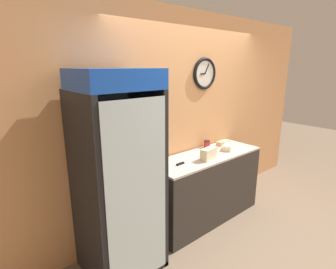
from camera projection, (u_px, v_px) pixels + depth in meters
name	position (u px, v px, depth m)	size (l,w,h in m)	color
ground_plane	(258.00, 247.00, 3.02)	(14.00, 14.00, 0.00)	#7A6651
wall_back	(190.00, 117.00, 3.53)	(5.20, 0.10, 2.70)	tan
prep_counter	(205.00, 187.00, 3.52)	(1.64, 0.56, 0.91)	#332D28
beverage_cooler	(115.00, 167.00, 2.52)	(0.72, 0.66, 2.01)	black
sandwich_stack_bottom	(209.00, 156.00, 3.24)	(0.26, 0.14, 0.07)	beige
sandwich_stack_middle	(209.00, 151.00, 3.22)	(0.26, 0.13, 0.07)	beige
sandwich_flat_left	(228.00, 147.00, 3.62)	(0.26, 0.20, 0.07)	beige
sandwich_flat_right	(223.00, 143.00, 3.83)	(0.22, 0.09, 0.06)	beige
chefs_knife	(184.00, 163.00, 3.11)	(0.33, 0.05, 0.02)	silver
condiment_jar	(207.00, 144.00, 3.70)	(0.09, 0.09, 0.11)	#B72D23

